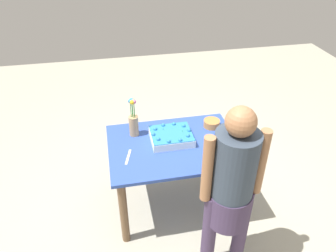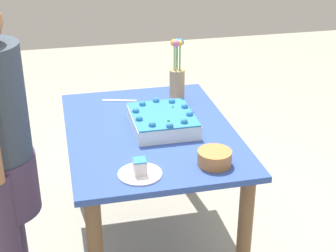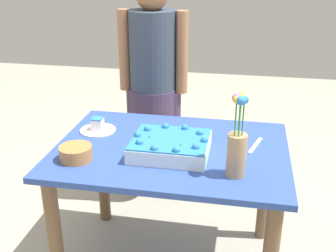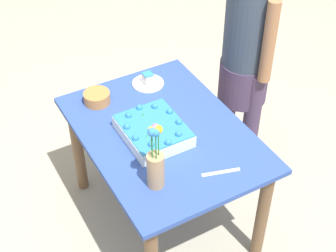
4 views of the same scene
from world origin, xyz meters
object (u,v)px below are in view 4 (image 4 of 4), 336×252
Objects in this scene: sheet_cake at (153,130)px; serving_plate_with_slice at (148,81)px; flower_vase at (156,164)px; person_standing at (246,54)px; fruit_bowl at (97,98)px; cake_knife at (221,172)px.

sheet_cake reaches higher than serving_plate_with_slice.
flower_vase is 1.11m from person_standing.
sheet_cake is 0.45m from fruit_bowl.
fruit_bowl reaches higher than cake_knife.
cake_knife is at bearing 74.54° from flower_vase.
flower_vase reaches higher than fruit_bowl.
flower_vase reaches higher than sheet_cake.
fruit_bowl is at bearing -161.14° from sheet_cake.
sheet_cake is 2.38× the size of fruit_bowl.
person_standing is (0.18, 0.59, 0.11)m from serving_plate_with_slice.
sheet_cake is 0.99× the size of flower_vase.
flower_vase is at bearing -179.19° from cake_knife.
cake_knife is 0.36m from flower_vase.
cake_knife is at bearing 46.95° from person_standing.
serving_plate_with_slice is 0.84m from flower_vase.
sheet_cake reaches higher than cake_knife.
serving_plate_with_slice is at bearing -16.70° from person_standing.
fruit_bowl is at bearing 126.89° from cake_knife.
fruit_bowl is at bearing -87.44° from serving_plate_with_slice.
person_standing is at bearing 108.29° from sheet_cake.
serving_plate_with_slice is 0.52× the size of flower_vase.
cake_knife is 0.53× the size of flower_vase.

